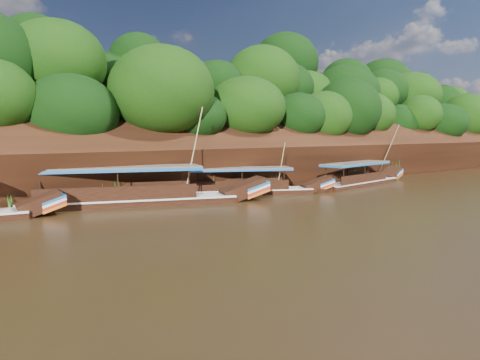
# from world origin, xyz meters

# --- Properties ---
(ground) EXTENTS (160.00, 160.00, 0.00)m
(ground) POSITION_xyz_m (0.00, 0.00, 0.00)
(ground) COLOR black
(ground) RESTS_ON ground
(riverbank) EXTENTS (120.00, 30.06, 19.40)m
(riverbank) POSITION_xyz_m (-0.01, 22.73, 1.89)
(riverbank) COLOR black
(riverbank) RESTS_ON ground
(boat_0) EXTENTS (13.84, 4.05, 6.21)m
(boat_0) POSITION_xyz_m (10.89, 6.35, 0.50)
(boat_0) COLOR black
(boat_0) RESTS_ON ground
(boat_1) EXTENTS (12.20, 7.04, 4.63)m
(boat_1) POSITION_xyz_m (-1.59, 7.55, 0.49)
(boat_1) COLOR black
(boat_1) RESTS_ON ground
(boat_2) EXTENTS (16.98, 7.85, 7.35)m
(boat_2) POSITION_xyz_m (-11.47, 7.77, 0.61)
(boat_2) COLOR black
(boat_2) RESTS_ON ground
(reeds) EXTENTS (49.75, 2.67, 2.14)m
(reeds) POSITION_xyz_m (-2.98, 9.42, 0.94)
(reeds) COLOR #376B1A
(reeds) RESTS_ON ground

